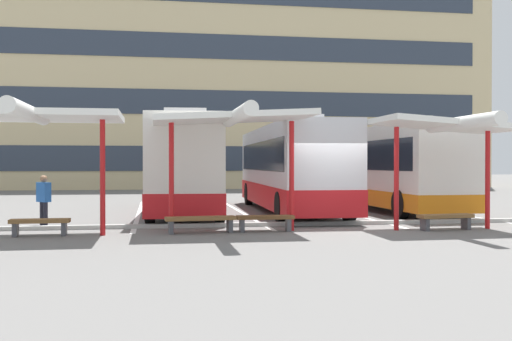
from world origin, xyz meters
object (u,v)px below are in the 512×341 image
(bench_2, at_px, (265,220))
(waiting_shelter_2, at_px, (447,127))
(coach_bus_2, at_px, (388,168))
(bench_1, at_px, (201,220))
(bench_0, at_px, (40,224))
(waiting_shelter_1, at_px, (234,120))
(bench_3, at_px, (446,218))
(coach_bus_0, at_px, (186,167))
(coach_bus_1, at_px, (290,169))
(waiting_shelter_0, at_px, (37,118))
(waiting_passenger_0, at_px, (44,198))

(bench_2, bearing_deg, waiting_shelter_2, -5.84)
(coach_bus_2, bearing_deg, bench_1, -139.02)
(waiting_shelter_2, bearing_deg, bench_2, 174.16)
(bench_0, distance_m, waiting_shelter_1, 5.79)
(bench_1, bearing_deg, waiting_shelter_1, -4.12)
(bench_3, bearing_deg, coach_bus_0, 133.98)
(coach_bus_1, height_order, bench_0, coach_bus_1)
(coach_bus_2, relative_size, waiting_shelter_2, 2.55)
(waiting_shelter_2, relative_size, bench_3, 2.59)
(coach_bus_0, distance_m, bench_2, 7.18)
(waiting_shelter_1, xyz_separation_m, bench_3, (6.04, -0.33, -2.75))
(waiting_shelter_1, height_order, bench_2, waiting_shelter_1)
(coach_bus_2, relative_size, bench_2, 6.76)
(waiting_shelter_0, distance_m, bench_3, 11.45)
(coach_bus_1, distance_m, coach_bus_2, 4.16)
(waiting_shelter_1, height_order, waiting_passenger_0, waiting_shelter_1)
(waiting_shelter_0, xyz_separation_m, waiting_shelter_1, (5.09, 0.34, 0.03))
(coach_bus_0, height_order, waiting_shelter_1, coach_bus_0)
(coach_bus_2, height_order, waiting_passenger_0, coach_bus_2)
(waiting_shelter_2, bearing_deg, waiting_shelter_1, 176.23)
(coach_bus_1, xyz_separation_m, bench_0, (-8.19, -6.83, -1.35))
(waiting_passenger_0, bearing_deg, waiting_shelter_2, -12.41)
(coach_bus_0, bearing_deg, bench_3, -46.02)
(coach_bus_0, relative_size, coach_bus_2, 1.03)
(coach_bus_2, relative_size, bench_1, 5.61)
(waiting_shelter_1, distance_m, bench_2, 2.90)
(coach_bus_0, bearing_deg, bench_2, -74.69)
(waiting_shelter_2, bearing_deg, bench_1, 176.18)
(bench_2, bearing_deg, waiting_shelter_0, -175.54)
(coach_bus_2, bearing_deg, bench_2, -132.15)
(waiting_shelter_2, bearing_deg, coach_bus_2, 80.83)
(waiting_shelter_0, height_order, waiting_shelter_1, waiting_shelter_1)
(waiting_shelter_0, distance_m, waiting_shelter_2, 11.13)
(waiting_shelter_0, relative_size, bench_0, 3.33)
(coach_bus_1, xyz_separation_m, waiting_shelter_2, (2.93, -7.24, 1.25))
(waiting_shelter_0, distance_m, waiting_passenger_0, 3.29)
(waiting_shelter_2, distance_m, bench_3, 2.59)
(coach_bus_1, height_order, waiting_passenger_0, coach_bus_1)
(bench_3, bearing_deg, waiting_shelter_0, -179.97)
(waiting_shelter_0, bearing_deg, waiting_passenger_0, 96.09)
(waiting_shelter_1, distance_m, bench_1, 2.89)
(bench_2, bearing_deg, bench_1, -178.02)
(waiting_shelter_0, bearing_deg, waiting_shelter_1, 3.82)
(bench_0, relative_size, waiting_shelter_1, 0.32)
(waiting_shelter_1, xyz_separation_m, waiting_shelter_2, (6.04, -0.40, -0.16))
(coach_bus_0, relative_size, bench_2, 6.95)
(coach_bus_2, relative_size, bench_3, 6.58)
(bench_3, bearing_deg, bench_1, 176.71)
(coach_bus_2, xyz_separation_m, bench_2, (-6.35, -7.02, -1.40))
(coach_bus_0, distance_m, bench_0, 8.17)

